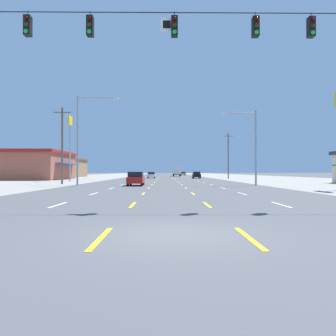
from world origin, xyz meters
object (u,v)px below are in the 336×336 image
object	(u,v)px
hatchback_inner_left_nearest	(136,179)
sedan_far_right_far	(183,173)
sedan_inner_left_mid	(151,175)
pole_sign_left_row_1	(70,134)
hatchback_far_right_near	(196,175)
streetlight_left_row_0	(82,133)
streetlight_right_row_0	(252,141)
box_truck_inner_right_midfar	(177,171)

from	to	relation	value
hatchback_inner_left_nearest	sedan_far_right_far	world-z (taller)	hatchback_inner_left_nearest
sedan_inner_left_mid	pole_sign_left_row_1	size ratio (longest dim) A/B	0.43
hatchback_far_right_near	streetlight_left_row_0	xyz separation A→B (m)	(-16.61, -36.26, 5.20)
hatchback_inner_left_nearest	streetlight_left_row_0	world-z (taller)	streetlight_left_row_0
sedan_inner_left_mid	streetlight_left_row_0	size ratio (longest dim) A/B	0.44
streetlight_left_row_0	streetlight_right_row_0	world-z (taller)	streetlight_left_row_0
sedan_inner_left_mid	sedan_far_right_far	world-z (taller)	same
streetlight_right_row_0	box_truck_inner_right_midfar	bearing A→B (deg)	95.05
sedan_inner_left_mid	sedan_far_right_far	bearing A→B (deg)	78.61
box_truck_inner_right_midfar	sedan_inner_left_mid	bearing A→B (deg)	-104.06
sedan_inner_left_mid	streetlight_right_row_0	bearing A→B (deg)	-71.68
hatchback_far_right_near	box_truck_inner_right_midfar	distance (m)	31.98
hatchback_inner_left_nearest	hatchback_far_right_near	distance (m)	38.49
hatchback_inner_left_nearest	sedan_inner_left_mid	world-z (taller)	hatchback_inner_left_nearest
box_truck_inner_right_midfar	streetlight_right_row_0	xyz separation A→B (m)	(6.02, -68.05, 3.18)
hatchback_far_right_near	pole_sign_left_row_1	xyz separation A→B (m)	(-22.37, -21.35, 6.75)
box_truck_inner_right_midfar	streetlight_left_row_0	size ratio (longest dim) A/B	0.70
sedan_far_right_far	sedan_inner_left_mid	bearing A→B (deg)	-101.39
pole_sign_left_row_1	streetlight_right_row_0	xyz separation A→B (m)	(25.10, -14.91, -2.52)
hatchback_far_right_near	box_truck_inner_right_midfar	bearing A→B (deg)	95.91
hatchback_far_right_near	sedan_far_right_far	distance (m)	56.36
box_truck_inner_right_midfar	streetlight_right_row_0	size ratio (longest dim) A/B	0.84
hatchback_far_right_near	streetlight_right_row_0	bearing A→B (deg)	-85.70
hatchback_inner_left_nearest	box_truck_inner_right_midfar	size ratio (longest dim) A/B	0.54
box_truck_inner_right_midfar	pole_sign_left_row_1	xyz separation A→B (m)	(-19.09, -53.15, 5.70)
hatchback_inner_left_nearest	sedan_inner_left_mid	xyz separation A→B (m)	(0.01, 40.45, -0.03)
hatchback_far_right_near	streetlight_left_row_0	distance (m)	40.22
hatchback_inner_left_nearest	sedan_inner_left_mid	distance (m)	40.45
sedan_inner_left_mid	hatchback_inner_left_nearest	bearing A→B (deg)	-90.01
hatchback_inner_left_nearest	streetlight_left_row_0	xyz separation A→B (m)	(-6.20, 0.79, 5.20)
box_truck_inner_right_midfar	streetlight_right_row_0	world-z (taller)	streetlight_right_row_0
sedan_inner_left_mid	streetlight_right_row_0	xyz separation A→B (m)	(13.13, -39.65, 4.26)
streetlight_right_row_0	hatchback_inner_left_nearest	bearing A→B (deg)	-176.54
sedan_inner_left_mid	box_truck_inner_right_midfar	distance (m)	29.30
hatchback_inner_left_nearest	sedan_inner_left_mid	size ratio (longest dim) A/B	0.87
sedan_inner_left_mid	streetlight_left_row_0	distance (m)	40.48
hatchback_far_right_near	sedan_inner_left_mid	size ratio (longest dim) A/B	0.87
pole_sign_left_row_1	hatchback_far_right_near	bearing A→B (deg)	43.66
hatchback_far_right_near	streetlight_left_row_0	size ratio (longest dim) A/B	0.38
sedan_inner_left_mid	streetlight_left_row_0	bearing A→B (deg)	-98.90
hatchback_inner_left_nearest	box_truck_inner_right_midfar	bearing A→B (deg)	84.10
hatchback_inner_left_nearest	pole_sign_left_row_1	size ratio (longest dim) A/B	0.37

